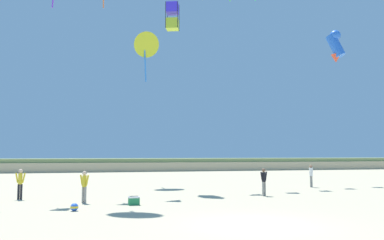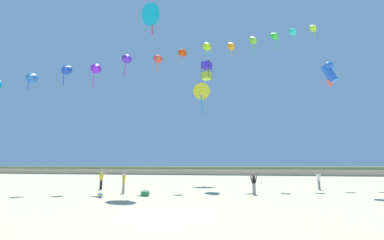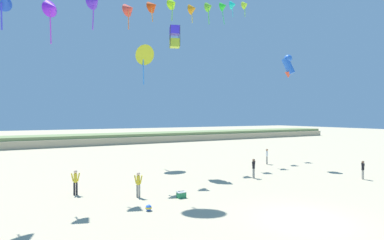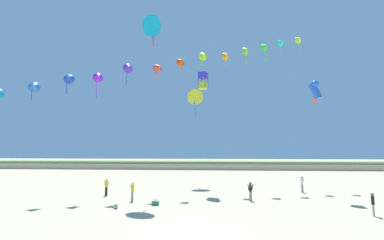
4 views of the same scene
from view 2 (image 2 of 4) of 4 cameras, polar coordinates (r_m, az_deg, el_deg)
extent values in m
plane|color=#C1B28E|center=(13.39, -5.75, -20.30)|extent=(240.00, 240.00, 0.00)
cube|color=tan|center=(62.44, 7.11, -11.35)|extent=(120.00, 8.53, 1.34)
cube|color=#7A8E56|center=(62.42, 7.10, -10.56)|extent=(120.00, 7.25, 0.77)
cylinder|color=gray|center=(22.31, 13.82, -14.71)|extent=(0.13, 0.13, 0.86)
cylinder|color=gray|center=(22.24, 13.45, -14.74)|extent=(0.13, 0.13, 0.86)
cylinder|color=black|center=(22.22, 13.56, -12.83)|extent=(0.23, 0.23, 0.61)
cylinder|color=black|center=(22.30, 14.01, -12.68)|extent=(0.22, 0.16, 0.58)
cylinder|color=black|center=(22.13, 13.09, -12.74)|extent=(0.22, 0.16, 0.58)
sphere|color=brown|center=(22.20, 13.51, -11.72)|extent=(0.23, 0.23, 0.23)
cylinder|color=gray|center=(28.55, 26.51, -12.82)|extent=(0.13, 0.13, 0.89)
cylinder|color=gray|center=(28.43, 26.30, -12.85)|extent=(0.13, 0.13, 0.89)
cylinder|color=white|center=(28.45, 26.29, -11.32)|extent=(0.23, 0.23, 0.63)
cylinder|color=white|center=(28.60, 26.55, -11.19)|extent=(0.22, 0.19, 0.60)
cylinder|color=white|center=(28.30, 26.00, -11.26)|extent=(0.22, 0.19, 0.60)
sphere|color=#9E7051|center=(28.43, 26.22, -10.44)|extent=(0.24, 0.24, 0.24)
cylinder|color=black|center=(27.30, -19.46, -13.47)|extent=(0.13, 0.13, 0.88)
cylinder|color=black|center=(27.40, -19.70, -13.44)|extent=(0.13, 0.13, 0.88)
cylinder|color=yellow|center=(27.30, -19.49, -11.89)|extent=(0.23, 0.23, 0.62)
cylinder|color=yellow|center=(27.16, -19.18, -11.82)|extent=(0.22, 0.14, 0.59)
cylinder|color=yellow|center=(27.44, -19.79, -11.76)|extent=(0.22, 0.14, 0.59)
sphere|color=beige|center=(27.29, -19.44, -10.97)|extent=(0.24, 0.24, 0.24)
cylinder|color=gray|center=(23.26, -14.92, -14.45)|extent=(0.13, 0.13, 0.86)
cylinder|color=gray|center=(23.40, -15.09, -14.42)|extent=(0.13, 0.13, 0.86)
cylinder|color=yellow|center=(23.28, -14.93, -12.63)|extent=(0.23, 0.23, 0.61)
cylinder|color=yellow|center=(23.10, -14.71, -12.55)|extent=(0.21, 0.20, 0.58)
cylinder|color=yellow|center=(23.45, -15.13, -12.48)|extent=(0.21, 0.20, 0.58)
sphere|color=beige|center=(23.26, -14.88, -11.58)|extent=(0.23, 0.23, 0.23)
cone|color=blue|center=(30.53, -32.20, 8.14)|extent=(1.33, 1.21, 1.13)
cylinder|color=blue|center=(30.35, -32.62, 6.62)|extent=(0.14, 0.15, 1.24)
cone|color=blue|center=(30.13, -26.22, 10.26)|extent=(1.33, 1.18, 1.18)
cylinder|color=#393BE5|center=(29.86, -26.65, 8.47)|extent=(0.09, 0.21, 1.54)
cone|color=#7F1FE7|center=(29.75, -20.59, 10.90)|extent=(1.31, 1.16, 1.11)
cylinder|color=#B539E5|center=(29.35, -21.04, 8.51)|extent=(0.13, 0.11, 2.17)
cone|color=#5128CE|center=(29.91, -14.24, 13.30)|extent=(1.31, 1.16, 1.10)
cylinder|color=#8C39E5|center=(29.47, -14.64, 11.15)|extent=(0.19, 0.27, 1.97)
cone|color=#E44133|center=(30.28, -7.43, 13.65)|extent=(1.39, 1.32, 1.20)
cylinder|color=orange|center=(29.90, -7.76, 11.96)|extent=(0.14, 0.24, 1.51)
cone|color=#DD3D0C|center=(31.22, -1.96, 15.06)|extent=(1.41, 1.34, 1.22)
cylinder|color=orange|center=(30.85, -2.25, 13.68)|extent=(0.19, 0.08, 1.24)
cone|color=#9DEE1A|center=(32.61, 3.43, 16.29)|extent=(1.27, 1.04, 1.13)
cylinder|color=#7AE539|center=(32.14, 3.19, 14.73)|extent=(0.09, 0.20, 1.55)
cone|color=orange|center=(33.77, 8.97, 16.17)|extent=(1.34, 1.23, 1.15)
cylinder|color=yellow|center=(33.34, 8.76, 14.83)|extent=(0.17, 0.18, 1.34)
cone|color=#67CA2D|center=(35.21, 13.66, 17.11)|extent=(1.29, 1.08, 1.12)
cylinder|color=#4FE539|center=(34.64, 13.51, 15.45)|extent=(0.26, 0.22, 1.86)
cone|color=#26DA2E|center=(36.99, 18.12, 17.58)|extent=(1.37, 1.27, 1.19)
cylinder|color=#39E56A|center=(36.36, 18.02, 15.84)|extent=(0.30, 0.32, 2.10)
cone|color=#1BE1C5|center=(39.46, 21.79, 17.95)|extent=(1.31, 1.17, 1.12)
cylinder|color=#39D4E5|center=(38.96, 21.70, 16.77)|extent=(0.23, 0.15, 1.44)
cone|color=#ADE82D|center=(41.35, 25.52, 18.20)|extent=(1.28, 1.07, 1.16)
cylinder|color=#86E539|center=(40.83, 25.46, 17.04)|extent=(0.10, 0.11, 1.51)
cylinder|color=blue|center=(28.20, 28.25, 8.99)|extent=(1.60, 1.56, 1.98)
sphere|color=blue|center=(28.46, 28.12, 10.55)|extent=(0.82, 0.82, 0.82)
cone|color=#E5482D|center=(27.91, 28.42, 7.03)|extent=(1.00, 1.00, 0.63)
sphere|color=black|center=(28.53, 28.08, 10.99)|extent=(0.17, 0.17, 0.17)
cone|color=gold|center=(35.61, 2.13, 6.45)|extent=(2.49, 1.80, 2.41)
cone|color=#2D7DE5|center=(35.61, 2.13, 6.48)|extent=(1.38, 1.04, 1.34)
cylinder|color=#2D7DE5|center=(35.13, 2.15, 3.54)|extent=(0.31, 0.47, 3.02)
cube|color=#A6C42D|center=(30.57, 3.28, 9.76)|extent=(1.19, 1.19, 0.81)
cube|color=#3A2DE5|center=(31.02, 3.26, 11.99)|extent=(1.19, 1.19, 0.81)
cylinder|color=black|center=(30.99, 4.44, 10.76)|extent=(0.04, 0.04, 2.09)
cylinder|color=black|center=(31.37, 2.89, 10.48)|extent=(0.04, 0.04, 2.09)
cylinder|color=black|center=(30.60, 2.08, 11.01)|extent=(0.04, 0.04, 2.09)
cylinder|color=black|center=(30.21, 3.67, 11.31)|extent=(0.04, 0.04, 2.09)
cone|color=#0CA1CB|center=(31.36, -8.76, 22.06)|extent=(2.82, 2.25, 2.58)
cone|color=#E52D46|center=(31.37, -8.76, 22.09)|extent=(1.56, 1.29, 1.43)
cylinder|color=#E52D46|center=(30.65, -8.84, 19.83)|extent=(0.25, 0.39, 2.07)
cube|color=#23844C|center=(21.06, -10.39, -15.83)|extent=(0.56, 0.40, 0.36)
cube|color=silver|center=(21.04, -10.37, -15.26)|extent=(0.58, 0.41, 0.06)
cylinder|color=black|center=(21.04, -10.36, -15.09)|extent=(0.45, 0.03, 0.03)
sphere|color=blue|center=(20.87, -19.72, -15.48)|extent=(0.36, 0.36, 0.36)
cylinder|color=yellow|center=(20.87, -19.72, -15.48)|extent=(0.36, 0.36, 0.09)
camera|label=1|loc=(9.81, -89.11, 0.86)|focal=38.00mm
camera|label=3|loc=(16.69, -71.78, 7.44)|focal=28.00mm
camera|label=4|loc=(4.23, -122.37, 37.80)|focal=24.00mm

